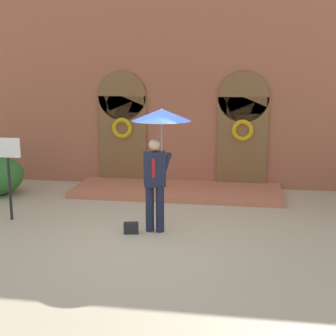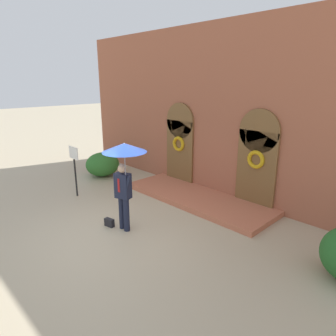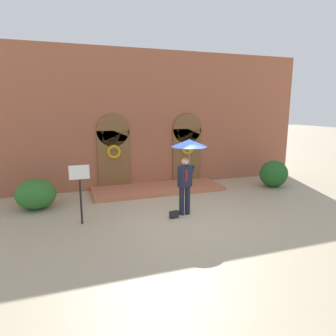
# 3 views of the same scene
# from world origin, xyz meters

# --- Properties ---
(ground_plane) EXTENTS (80.00, 80.00, 0.00)m
(ground_plane) POSITION_xyz_m (0.00, 0.00, 0.00)
(ground_plane) COLOR tan
(building_facade) EXTENTS (14.00, 2.30, 5.60)m
(building_facade) POSITION_xyz_m (-0.00, 4.15, 2.68)
(building_facade) COLOR #9E563D
(building_facade) RESTS_ON ground
(person_with_umbrella) EXTENTS (1.10, 1.10, 2.36)m
(person_with_umbrella) POSITION_xyz_m (0.08, 0.15, 1.91)
(person_with_umbrella) COLOR #191E33
(person_with_umbrella) RESTS_ON ground
(handbag) EXTENTS (0.30, 0.17, 0.22)m
(handbag) POSITION_xyz_m (-0.44, -0.05, 0.11)
(handbag) COLOR black
(handbag) RESTS_ON ground
(sign_post) EXTENTS (0.56, 0.06, 1.72)m
(sign_post) POSITION_xyz_m (-3.11, 0.41, 1.16)
(sign_post) COLOR black
(sign_post) RESTS_ON ground
(shrub_left) EXTENTS (1.30, 1.38, 0.97)m
(shrub_left) POSITION_xyz_m (-4.46, 2.30, 0.49)
(shrub_left) COLOR #2D6B28
(shrub_left) RESTS_ON ground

